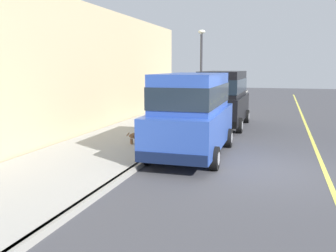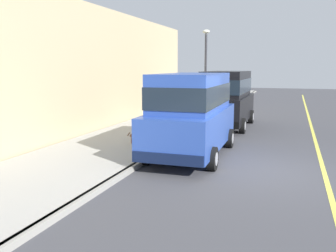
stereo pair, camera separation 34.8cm
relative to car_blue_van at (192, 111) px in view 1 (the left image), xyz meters
name	(u,v)px [view 1 (the left image)]	position (x,y,z in m)	size (l,w,h in m)	color
ground_plane	(262,170)	(2.17, -1.11, -1.39)	(80.00, 80.00, 0.00)	#424247
curb	(149,159)	(-1.03, -1.11, -1.32)	(0.16, 64.00, 0.14)	gray
sidewalk	(93,155)	(-2.83, -1.11, -1.32)	(3.60, 64.00, 0.14)	#A8A59E
lane_centre_line	(326,175)	(3.77, -1.11, -1.39)	(0.12, 57.60, 0.01)	#E0D64C
car_blue_van	(192,111)	(0.00, 0.00, 0.00)	(2.18, 4.92, 2.52)	#28479E
car_black_van	(223,96)	(0.06, 5.86, 0.00)	(2.16, 4.91, 2.52)	black
dog_brown	(137,135)	(-2.03, 0.52, -0.97)	(0.59, 0.55, 0.49)	brown
street_lamp	(201,63)	(-1.38, 7.78, 1.51)	(0.36, 0.36, 4.42)	#2D2D33
building_facade	(100,70)	(-4.93, 3.60, 1.18)	(0.50, 20.00, 5.16)	tan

